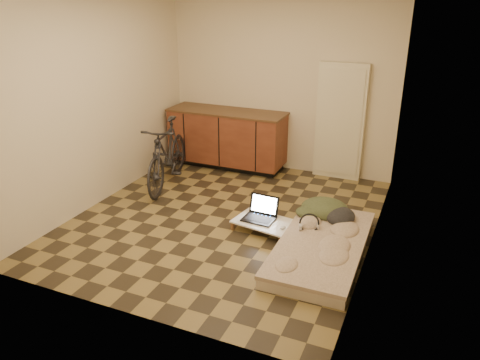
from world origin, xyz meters
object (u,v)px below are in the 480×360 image
at_px(bicycle, 167,151).
at_px(lap_desk, 265,222).
at_px(laptop, 261,214).
at_px(futon, 322,247).

xyz_separation_m(bicycle, lap_desk, (1.75, -0.73, -0.42)).
bearing_deg(laptop, futon, -17.69).
distance_m(bicycle, lap_desk, 1.95).
bearing_deg(futon, laptop, 158.67).
xyz_separation_m(lap_desk, laptop, (-0.08, 0.06, 0.07)).
bearing_deg(bicycle, lap_desk, -35.30).
bearing_deg(lap_desk, futon, -9.14).
distance_m(lap_desk, laptop, 0.12).
xyz_separation_m(bicycle, futon, (2.50, -0.99, -0.45)).
relative_size(futon, laptop, 4.73).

